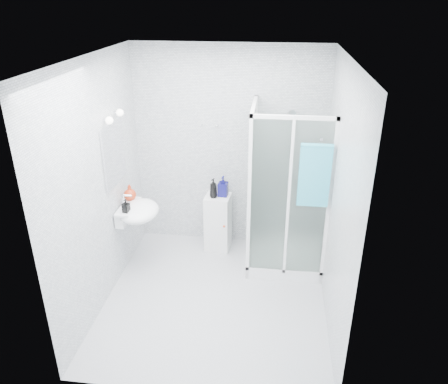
# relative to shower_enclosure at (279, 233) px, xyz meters

# --- Properties ---
(room) EXTENTS (2.40, 2.60, 2.60)m
(room) POSITION_rel_shower_enclosure_xyz_m (-0.67, -0.77, 0.85)
(room) COLOR silver
(room) RESTS_ON ground
(shower_enclosure) EXTENTS (0.90, 0.95, 2.00)m
(shower_enclosure) POSITION_rel_shower_enclosure_xyz_m (0.00, 0.00, 0.00)
(shower_enclosure) COLOR white
(shower_enclosure) RESTS_ON ground
(wall_basin) EXTENTS (0.46, 0.56, 0.35)m
(wall_basin) POSITION_rel_shower_enclosure_xyz_m (-1.66, -0.32, 0.35)
(wall_basin) COLOR white
(wall_basin) RESTS_ON ground
(mirror) EXTENTS (0.02, 0.60, 0.70)m
(mirror) POSITION_rel_shower_enclosure_xyz_m (-1.85, -0.32, 1.05)
(mirror) COLOR white
(mirror) RESTS_ON room
(vanity_lights) EXTENTS (0.10, 0.40, 0.08)m
(vanity_lights) POSITION_rel_shower_enclosure_xyz_m (-1.80, -0.32, 1.47)
(vanity_lights) COLOR silver
(vanity_lights) RESTS_ON room
(wall_hooks) EXTENTS (0.23, 0.06, 0.03)m
(wall_hooks) POSITION_rel_shower_enclosure_xyz_m (-0.92, 0.49, 1.17)
(wall_hooks) COLOR silver
(wall_hooks) RESTS_ON room
(storage_cabinet) EXTENTS (0.34, 0.35, 0.76)m
(storage_cabinet) POSITION_rel_shower_enclosure_xyz_m (-0.79, 0.29, -0.07)
(storage_cabinet) COLOR white
(storage_cabinet) RESTS_ON ground
(hand_towel) EXTENTS (0.33, 0.05, 0.70)m
(hand_towel) POSITION_rel_shower_enclosure_xyz_m (0.33, -0.40, 0.95)
(hand_towel) COLOR #33A8C3
(hand_towel) RESTS_ON shower_enclosure
(shampoo_bottle_a) EXTENTS (0.13, 0.13, 0.25)m
(shampoo_bottle_a) POSITION_rel_shower_enclosure_xyz_m (-0.84, 0.25, 0.44)
(shampoo_bottle_a) COLOR black
(shampoo_bottle_a) RESTS_ON storage_cabinet
(shampoo_bottle_b) EXTENTS (0.13, 0.13, 0.26)m
(shampoo_bottle_b) POSITION_rel_shower_enclosure_xyz_m (-0.72, 0.31, 0.44)
(shampoo_bottle_b) COLOR #0F0E56
(shampoo_bottle_b) RESTS_ON storage_cabinet
(soap_dispenser_orange) EXTENTS (0.15, 0.15, 0.19)m
(soap_dispenser_orange) POSITION_rel_shower_enclosure_xyz_m (-1.78, -0.15, 0.51)
(soap_dispenser_orange) COLOR #B73215
(soap_dispenser_orange) RESTS_ON wall_basin
(soap_dispenser_black) EXTENTS (0.09, 0.09, 0.16)m
(soap_dispenser_black) POSITION_rel_shower_enclosure_xyz_m (-1.72, -0.47, 0.49)
(soap_dispenser_black) COLOR black
(soap_dispenser_black) RESTS_ON wall_basin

